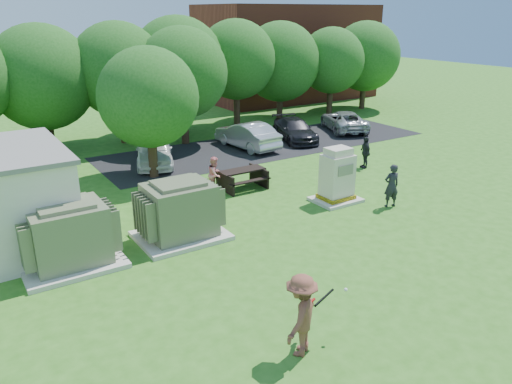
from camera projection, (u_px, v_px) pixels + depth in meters
ground at (326, 269)px, 15.35m from camera, size 120.00×120.00×0.00m
brick_building at (287, 52)px, 44.48m from camera, size 15.00×8.00×8.00m
parking_strip at (269, 145)px, 29.58m from camera, size 20.00×6.00×0.01m
transformer_left at (69, 236)px, 15.28m from camera, size 3.00×2.40×2.07m
transformer_right at (180, 212)px, 17.16m from camera, size 3.00×2.40×2.07m
generator_cabinet at (337, 178)px, 20.50m from camera, size 1.88×1.54×2.29m
picnic_table at (242, 177)px, 22.17m from camera, size 2.04×1.53×0.87m
batter at (301, 315)px, 11.26m from camera, size 1.50×1.33×2.01m
person_by_generator at (391, 186)px, 19.97m from camera, size 0.74×0.58×1.78m
person_at_picnic at (215, 174)px, 21.70m from camera, size 0.97×0.94×1.57m
person_walking_right at (365, 152)px, 25.03m from camera, size 0.69×1.02×1.61m
car_white at (154, 150)px, 25.56m from camera, size 3.25×4.78×1.51m
car_silver_a at (247, 135)px, 28.68m from camera, size 1.93×4.69×1.51m
car_dark at (295, 130)px, 30.43m from camera, size 3.02×4.80×1.30m
car_silver_b at (344, 121)px, 32.93m from camera, size 3.87×5.18×1.31m
batting_equipment at (325, 297)px, 11.42m from camera, size 1.21×0.37×0.14m
tree_row at (149, 71)px, 29.45m from camera, size 41.30×13.30×7.30m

